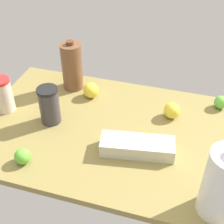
{
  "coord_description": "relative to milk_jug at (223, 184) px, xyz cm",
  "views": [
    {
      "loc": [
        28.65,
        -97.04,
        94.24
      ],
      "look_at": [
        0.0,
        0.0,
        13.0
      ],
      "focal_mm": 50.0,
      "sensor_mm": 36.0,
      "label": 1
    }
  ],
  "objects": [
    {
      "name": "lime_loose",
      "position": [
        -72.11,
        0.64,
        -9.86
      ],
      "size": [
        6.35,
        6.35,
        6.35
      ],
      "primitive_type": "sphere",
      "color": "#60B932",
      "rests_on": "countertop"
    },
    {
      "name": "tumbler_cup",
      "position": [
        -96.37,
        28.74,
        -4.7
      ],
      "size": [
        8.75,
        8.75,
        16.6
      ],
      "color": "beige",
      "rests_on": "countertop"
    },
    {
      "name": "countertop",
      "position": [
        -44.43,
        28.27,
        -14.54
      ],
      "size": [
        120.0,
        76.0,
        3.0
      ],
      "primitive_type": "cube",
      "color": "olive",
      "rests_on": "ground"
    },
    {
      "name": "lemon_near_front",
      "position": [
        -61.41,
        49.1,
        -9.25
      ],
      "size": [
        7.58,
        7.58,
        7.58
      ],
      "primitive_type": "sphere",
      "color": "yellow",
      "rests_on": "countertop"
    },
    {
      "name": "shaker_bottle",
      "position": [
        -72.37,
        26.58,
        -4.31
      ],
      "size": [
        9.13,
        9.13,
        17.38
      ],
      "color": "#39353A",
      "rests_on": "countertop"
    },
    {
      "name": "lime_by_jug",
      "position": [
        0.19,
        58.02,
        -9.91
      ],
      "size": [
        6.25,
        6.25,
        6.25
      ],
      "primitive_type": "sphere",
      "color": "#64B83C",
      "rests_on": "countertop"
    },
    {
      "name": "lemon_far_back",
      "position": [
        -21.04,
        44.5,
        -9.31
      ],
      "size": [
        7.46,
        7.46,
        7.46
      ],
      "primitive_type": "sphere",
      "color": "yellow",
      "rests_on": "countertop"
    },
    {
      "name": "egg_carton",
      "position": [
        -31.07,
        18.41,
        -10.01
      ],
      "size": [
        30.49,
        14.63,
        6.05
      ],
      "primitive_type": "cube",
      "rotation": [
        0.0,
        0.0,
        0.16
      ],
      "color": "beige",
      "rests_on": "countertop"
    },
    {
      "name": "chocolate_milk_jug",
      "position": [
        -72.96,
        54.79,
        -0.92
      ],
      "size": [
        10.3,
        10.3,
        25.8
      ],
      "color": "brown",
      "rests_on": "countertop"
    },
    {
      "name": "milk_jug",
      "position": [
        0.0,
        0.0,
        0.0
      ],
      "size": [
        12.88,
        12.88,
        27.64
      ],
      "color": "white",
      "rests_on": "countertop"
    }
  ]
}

